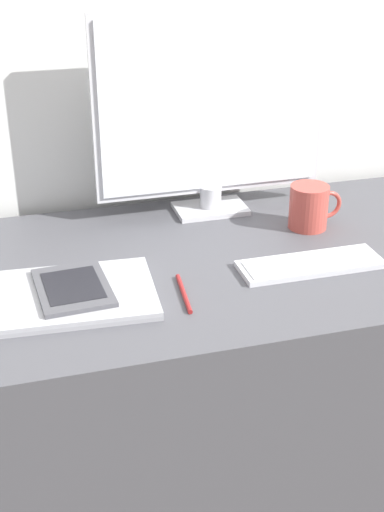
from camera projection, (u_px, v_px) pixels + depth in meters
The scene contains 7 objects.
desk at pixel (210, 391), 1.67m from camera, with size 1.57×0.67×0.70m.
monitor at pixel (211, 112), 1.63m from camera, with size 0.55×0.11×0.47m.
keyboard at pixel (311, 264), 1.47m from camera, with size 0.30×0.10×0.01m.
laptop at pixel (63, 296), 1.35m from camera, with size 0.36×0.25×0.02m.
ereader at pixel (73, 287), 1.36m from camera, with size 0.15×0.19×0.01m.
coffee_mug at pixel (310, 207), 1.63m from camera, with size 0.13×0.09×0.10m.
pen at pixel (184, 293), 1.37m from camera, with size 0.02×0.14×0.01m.
Camera 1 is at (-0.41, -1.10, 1.39)m, focal length 50.00 mm.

